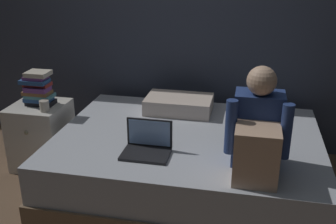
# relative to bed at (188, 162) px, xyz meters

# --- Properties ---
(ground_plane) EXTENTS (8.00, 8.00, 0.00)m
(ground_plane) POSITION_rel_bed_xyz_m (-0.20, -0.30, -0.23)
(ground_plane) COLOR brown
(wall_back) EXTENTS (5.60, 0.10, 2.70)m
(wall_back) POSITION_rel_bed_xyz_m (-0.20, 0.90, 1.12)
(wall_back) COLOR #383D4C
(wall_back) RESTS_ON ground_plane
(bed) EXTENTS (2.00, 1.50, 0.47)m
(bed) POSITION_rel_bed_xyz_m (0.00, 0.00, 0.00)
(bed) COLOR #7A6047
(bed) RESTS_ON ground_plane
(nightstand) EXTENTS (0.44, 0.46, 0.56)m
(nightstand) POSITION_rel_bed_xyz_m (-1.30, 0.13, 0.05)
(nightstand) COLOR beige
(nightstand) RESTS_ON ground_plane
(person_sitting) EXTENTS (0.39, 0.44, 0.66)m
(person_sitting) POSITION_rel_bed_xyz_m (0.49, -0.43, 0.49)
(person_sitting) COLOR navy
(person_sitting) RESTS_ON bed
(laptop) EXTENTS (0.32, 0.23, 0.22)m
(laptop) POSITION_rel_bed_xyz_m (-0.23, -0.35, 0.29)
(laptop) COLOR black
(laptop) RESTS_ON bed
(pillow) EXTENTS (0.56, 0.36, 0.13)m
(pillow) POSITION_rel_bed_xyz_m (-0.15, 0.45, 0.30)
(pillow) COLOR beige
(pillow) RESTS_ON bed
(book_stack) EXTENTS (0.25, 0.17, 0.29)m
(book_stack) POSITION_rel_bed_xyz_m (-1.28, 0.13, 0.47)
(book_stack) COLOR black
(book_stack) RESTS_ON nightstand
(mug) EXTENTS (0.08, 0.08, 0.09)m
(mug) POSITION_rel_bed_xyz_m (-1.17, 0.01, 0.37)
(mug) COLOR #BCB2A3
(mug) RESTS_ON nightstand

